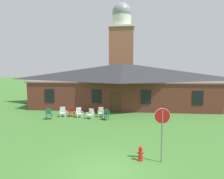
# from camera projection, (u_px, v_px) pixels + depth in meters

# --- Properties ---
(ground_plane) EXTENTS (200.00, 200.00, 0.00)m
(ground_plane) POSITION_uv_depth(u_px,v_px,m) (105.00, 172.00, 9.28)
(ground_plane) COLOR #3D702D
(brick_building) EXTENTS (22.72, 10.40, 5.56)m
(brick_building) POSITION_uv_depth(u_px,v_px,m) (123.00, 84.00, 26.80)
(brick_building) COLOR brown
(brick_building) RESTS_ON ground
(dome_tower) EXTENTS (5.18, 5.18, 19.07)m
(dome_tower) POSITION_uv_depth(u_px,v_px,m) (122.00, 50.00, 41.22)
(dome_tower) COLOR #93563D
(dome_tower) RESTS_ON ground
(stop_sign) EXTENTS (0.81, 0.08, 2.85)m
(stop_sign) POSITION_uv_depth(u_px,v_px,m) (162.00, 124.00, 10.07)
(stop_sign) COLOR slate
(stop_sign) RESTS_ON ground
(lawn_chair_by_porch) EXTENTS (0.83, 0.86, 0.96)m
(lawn_chair_by_porch) POSITION_uv_depth(u_px,v_px,m) (49.00, 114.00, 19.17)
(lawn_chair_by_porch) COLOR #28704C
(lawn_chair_by_porch) RESTS_ON ground
(lawn_chair_near_door) EXTENTS (0.78, 0.83, 0.96)m
(lawn_chair_near_door) POSITION_uv_depth(u_px,v_px,m) (63.00, 112.00, 20.18)
(lawn_chair_near_door) COLOR white
(lawn_chair_near_door) RESTS_ON ground
(lawn_chair_left_end) EXTENTS (0.83, 0.86, 0.96)m
(lawn_chair_left_end) POSITION_uv_depth(u_px,v_px,m) (71.00, 111.00, 20.27)
(lawn_chair_left_end) COLOR maroon
(lawn_chair_left_end) RESTS_ON ground
(lawn_chair_middle) EXTENTS (0.82, 0.85, 0.96)m
(lawn_chair_middle) POSITION_uv_depth(u_px,v_px,m) (79.00, 112.00, 19.84)
(lawn_chair_middle) COLOR white
(lawn_chair_middle) RESTS_ON ground
(lawn_chair_right_end) EXTENTS (0.75, 0.81, 0.96)m
(lawn_chair_right_end) POSITION_uv_depth(u_px,v_px,m) (91.00, 114.00, 19.28)
(lawn_chair_right_end) COLOR silver
(lawn_chair_right_end) RESTS_ON ground
(lawn_chair_far_side) EXTENTS (0.71, 0.75, 0.96)m
(lawn_chair_far_side) POSITION_uv_depth(u_px,v_px,m) (101.00, 112.00, 20.01)
(lawn_chair_far_side) COLOR silver
(lawn_chair_far_side) RESTS_ON ground
(lawn_chair_under_eave) EXTENTS (0.80, 0.84, 0.96)m
(lawn_chair_under_eave) POSITION_uv_depth(u_px,v_px,m) (106.00, 114.00, 18.89)
(lawn_chair_under_eave) COLOR #28704C
(lawn_chair_under_eave) RESTS_ON ground
(fire_hydrant) EXTENTS (0.36, 0.28, 0.79)m
(fire_hydrant) POSITION_uv_depth(u_px,v_px,m) (140.00, 154.00, 10.44)
(fire_hydrant) COLOR red
(fire_hydrant) RESTS_ON ground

